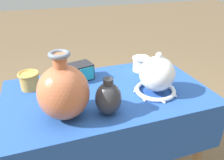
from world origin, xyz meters
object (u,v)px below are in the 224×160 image
object	(u,v)px
mosaic_tile_box	(80,72)
cup_wide_ivory	(141,63)
vase_tall_bulbous	(64,91)
cup_wide_ochre	(30,80)
jar_round_charcoal	(108,98)
vase_dome_bell	(157,76)

from	to	relation	value
mosaic_tile_box	cup_wide_ivory	size ratio (longest dim) A/B	1.39
vase_tall_bulbous	cup_wide_ivory	size ratio (longest dim) A/B	2.65
cup_wide_ivory	cup_wide_ochre	xyz separation A→B (m)	(-0.63, -0.01, 0.00)
vase_tall_bulbous	mosaic_tile_box	distance (m)	0.35
mosaic_tile_box	jar_round_charcoal	xyz separation A→B (m)	(0.05, -0.36, 0.03)
vase_tall_bulbous	cup_wide_ivory	xyz separation A→B (m)	(0.49, 0.31, -0.07)
vase_dome_bell	mosaic_tile_box	bearing A→B (deg)	140.37
cup_wide_ivory	cup_wide_ochre	bearing A→B (deg)	-178.66
vase_dome_bell	mosaic_tile_box	distance (m)	0.42
vase_dome_bell	cup_wide_ochre	bearing A→B (deg)	157.37
mosaic_tile_box	cup_wide_ochre	size ratio (longest dim) A/B	1.40
vase_dome_bell	cup_wide_ivory	size ratio (longest dim) A/B	2.03
cup_wide_ochre	mosaic_tile_box	bearing A→B (deg)	4.77
jar_round_charcoal	cup_wide_ivory	xyz separation A→B (m)	(0.32, 0.35, -0.03)
jar_round_charcoal	vase_dome_bell	bearing A→B (deg)	17.78
cup_wide_ochre	vase_dome_bell	bearing A→B (deg)	-22.63
vase_dome_bell	cup_wide_ivory	distance (m)	0.27
jar_round_charcoal	vase_tall_bulbous	bearing A→B (deg)	167.16
vase_tall_bulbous	mosaic_tile_box	bearing A→B (deg)	68.12
vase_dome_bell	cup_wide_ochre	xyz separation A→B (m)	(-0.59, 0.25, -0.04)
cup_wide_ochre	cup_wide_ivory	bearing A→B (deg)	1.34
vase_tall_bulbous	vase_dome_bell	bearing A→B (deg)	6.13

